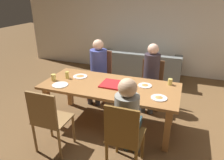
# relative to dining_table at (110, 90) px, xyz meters

# --- Properties ---
(ground_plane) EXTENTS (20.00, 20.00, 0.00)m
(ground_plane) POSITION_rel_dining_table_xyz_m (0.00, 0.00, -0.64)
(ground_plane) COLOR brown
(back_wall) EXTENTS (7.31, 0.12, 2.86)m
(back_wall) POSITION_rel_dining_table_xyz_m (0.00, 2.84, 0.79)
(back_wall) COLOR beige
(back_wall) RESTS_ON ground
(dining_table) EXTENTS (2.19, 0.94, 0.73)m
(dining_table) POSITION_rel_dining_table_xyz_m (0.00, 0.00, 0.00)
(dining_table) COLOR #A36C3B
(dining_table) RESTS_ON ground
(chair_0) EXTENTS (0.42, 0.45, 1.00)m
(chair_0) POSITION_rel_dining_table_xyz_m (-0.54, 0.90, -0.10)
(chair_0) COLOR #96573A
(chair_0) RESTS_ON ground
(person_0) EXTENTS (0.33, 0.50, 1.26)m
(person_0) POSITION_rel_dining_table_xyz_m (-0.54, 0.75, 0.11)
(person_0) COLOR #36333B
(person_0) RESTS_ON ground
(chair_1) EXTENTS (0.42, 0.45, 0.98)m
(chair_1) POSITION_rel_dining_table_xyz_m (0.52, -0.92, -0.10)
(chair_1) COLOR brown
(chair_1) RESTS_ON ground
(person_1) EXTENTS (0.29, 0.50, 1.23)m
(person_1) POSITION_rel_dining_table_xyz_m (0.52, -0.76, 0.09)
(person_1) COLOR #2B444A
(person_1) RESTS_ON ground
(chair_2) EXTENTS (0.44, 0.41, 0.90)m
(chair_2) POSITION_rel_dining_table_xyz_m (0.52, 0.93, -0.12)
(chair_2) COLOR brown
(chair_2) RESTS_ON ground
(person_2) EXTENTS (0.29, 0.47, 1.26)m
(person_2) POSITION_rel_dining_table_xyz_m (0.52, 0.79, 0.10)
(person_2) COLOR #3A3F46
(person_2) RESTS_ON ground
(chair_3) EXTENTS (0.45, 0.42, 0.96)m
(chair_3) POSITION_rel_dining_table_xyz_m (-0.54, -0.92, -0.09)
(chair_3) COLOR olive
(chair_3) RESTS_ON ground
(pizza_box_0) EXTENTS (0.35, 0.35, 0.03)m
(pizza_box_0) POSITION_rel_dining_table_xyz_m (0.04, 0.02, 0.10)
(pizza_box_0) COLOR red
(pizza_box_0) RESTS_ON dining_table
(plate_0) EXTENTS (0.23, 0.23, 0.03)m
(plate_0) POSITION_rel_dining_table_xyz_m (0.81, -0.19, 0.10)
(plate_0) COLOR white
(plate_0) RESTS_ON dining_table
(plate_1) EXTENTS (0.25, 0.25, 0.03)m
(plate_1) POSITION_rel_dining_table_xyz_m (-0.61, 0.16, 0.10)
(plate_1) COLOR white
(plate_1) RESTS_ON dining_table
(plate_2) EXTENTS (0.22, 0.22, 0.03)m
(plate_2) POSITION_rel_dining_table_xyz_m (0.54, 0.16, 0.10)
(plate_2) COLOR white
(plate_2) RESTS_ON dining_table
(plate_3) EXTENTS (0.25, 0.25, 0.01)m
(plate_3) POSITION_rel_dining_table_xyz_m (-0.75, -0.28, 0.10)
(plate_3) COLOR white
(plate_3) RESTS_ON dining_table
(drinking_glass_0) EXTENTS (0.07, 0.07, 0.10)m
(drinking_glass_0) POSITION_rel_dining_table_xyz_m (0.90, 0.34, 0.14)
(drinking_glass_0) COLOR #DCC964
(drinking_glass_0) RESTS_ON dining_table
(drinking_glass_1) EXTENTS (0.08, 0.08, 0.11)m
(drinking_glass_1) POSITION_rel_dining_table_xyz_m (-0.95, -0.15, 0.14)
(drinking_glass_1) COLOR #E3CA5F
(drinking_glass_1) RESTS_ON dining_table
(drinking_glass_2) EXTENTS (0.06, 0.06, 0.12)m
(drinking_glass_2) POSITION_rel_dining_table_xyz_m (-0.79, 0.02, 0.15)
(drinking_glass_2) COLOR #E0CD5A
(drinking_glass_2) RESTS_ON dining_table
(couch) EXTENTS (2.15, 0.86, 0.75)m
(couch) POSITION_rel_dining_table_xyz_m (-0.05, 2.18, -0.36)
(couch) COLOR slate
(couch) RESTS_ON ground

